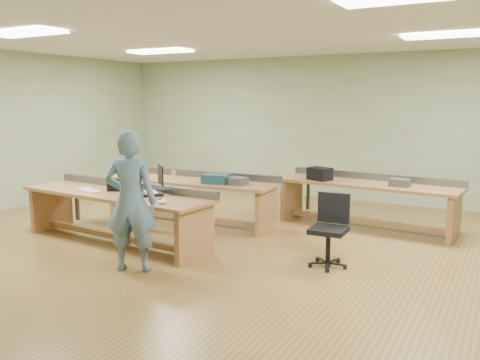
# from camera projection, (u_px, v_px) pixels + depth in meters

# --- Properties ---
(floor) EXTENTS (10.00, 10.00, 0.00)m
(floor) POSITION_uv_depth(u_px,v_px,m) (239.00, 243.00, 7.43)
(floor) COLOR olive
(floor) RESTS_ON ground
(ceiling) EXTENTS (10.00, 10.00, 0.00)m
(ceiling) POSITION_uv_depth(u_px,v_px,m) (239.00, 32.00, 6.96)
(ceiling) COLOR silver
(ceiling) RESTS_ON wall_back
(wall_back) EXTENTS (10.00, 0.04, 3.00)m
(wall_back) POSITION_uv_depth(u_px,v_px,m) (330.00, 128.00, 10.66)
(wall_back) COLOR #9CB387
(wall_back) RESTS_ON floor
(wall_left) EXTENTS (0.04, 8.00, 3.00)m
(wall_left) POSITION_uv_depth(u_px,v_px,m) (7.00, 131.00, 9.56)
(wall_left) COLOR #9CB387
(wall_left) RESTS_ON floor
(fluor_panels) EXTENTS (6.20, 3.50, 0.03)m
(fluor_panels) POSITION_uv_depth(u_px,v_px,m) (239.00, 34.00, 6.97)
(fluor_panels) COLOR white
(fluor_panels) RESTS_ON ceiling
(workbench_front) EXTENTS (3.21, 1.11, 0.86)m
(workbench_front) POSITION_uv_depth(u_px,v_px,m) (117.00, 205.00, 7.40)
(workbench_front) COLOR #91603D
(workbench_front) RESTS_ON floor
(workbench_mid) EXTENTS (3.04, 0.91, 0.86)m
(workbench_mid) POSITION_uv_depth(u_px,v_px,m) (191.00, 191.00, 8.59)
(workbench_mid) COLOR #91603D
(workbench_mid) RESTS_ON floor
(workbench_back) EXTENTS (2.99, 1.05, 0.86)m
(workbench_back) POSITION_uv_depth(u_px,v_px,m) (367.00, 194.00, 8.28)
(workbench_back) COLOR #91603D
(workbench_back) RESTS_ON floor
(person) EXTENTS (0.75, 0.64, 1.73)m
(person) POSITION_uv_depth(u_px,v_px,m) (131.00, 201.00, 6.13)
(person) COLOR slate
(person) RESTS_ON floor
(laptop_base) EXTENTS (0.46, 0.46, 0.04)m
(laptop_base) POSITION_uv_depth(u_px,v_px,m) (151.00, 193.00, 7.16)
(laptop_base) COLOR black
(laptop_base) RESTS_ON workbench_front
(laptop_screen) EXTENTS (0.28, 0.26, 0.28)m
(laptop_screen) POSITION_uv_depth(u_px,v_px,m) (161.00, 175.00, 7.17)
(laptop_screen) COLOR black
(laptop_screen) RESTS_ON laptop_base
(keyboard) EXTENTS (0.48, 0.28, 0.03)m
(keyboard) POSITION_uv_depth(u_px,v_px,m) (89.00, 191.00, 7.44)
(keyboard) COLOR silver
(keyboard) RESTS_ON workbench_front
(trackball_mouse) EXTENTS (0.12, 0.14, 0.06)m
(trackball_mouse) POSITION_uv_depth(u_px,v_px,m) (162.00, 201.00, 6.56)
(trackball_mouse) COLOR white
(trackball_mouse) RESTS_ON workbench_front
(camera_bag) EXTENTS (0.31, 0.26, 0.18)m
(camera_bag) POSITION_uv_depth(u_px,v_px,m) (117.00, 185.00, 7.48)
(camera_bag) COLOR black
(camera_bag) RESTS_ON workbench_front
(task_chair) EXTENTS (0.51, 0.51, 0.91)m
(task_chair) POSITION_uv_depth(u_px,v_px,m) (329.00, 240.00, 6.38)
(task_chair) COLOR black
(task_chair) RESTS_ON floor
(parts_bin_teal) EXTENTS (0.46, 0.37, 0.15)m
(parts_bin_teal) POSITION_uv_depth(u_px,v_px,m) (216.00, 179.00, 8.17)
(parts_bin_teal) COLOR #153945
(parts_bin_teal) RESTS_ON workbench_mid
(parts_bin_grey) EXTENTS (0.43, 0.29, 0.11)m
(parts_bin_grey) POSITION_uv_depth(u_px,v_px,m) (233.00, 181.00, 8.09)
(parts_bin_grey) COLOR #39393B
(parts_bin_grey) RESTS_ON workbench_mid
(mug) EXTENTS (0.13, 0.13, 0.10)m
(mug) POSITION_uv_depth(u_px,v_px,m) (205.00, 178.00, 8.41)
(mug) COLOR #39393B
(mug) RESTS_ON workbench_mid
(drinks_can) EXTENTS (0.08, 0.08, 0.13)m
(drinks_can) POSITION_uv_depth(u_px,v_px,m) (174.00, 174.00, 8.72)
(drinks_can) COLOR silver
(drinks_can) RESTS_ON workbench_mid
(storage_box_back) EXTENTS (0.44, 0.38, 0.21)m
(storage_box_back) POSITION_uv_depth(u_px,v_px,m) (320.00, 174.00, 8.49)
(storage_box_back) COLOR black
(storage_box_back) RESTS_ON workbench_back
(tray_back) EXTENTS (0.31, 0.23, 0.12)m
(tray_back) POSITION_uv_depth(u_px,v_px,m) (400.00, 183.00, 7.86)
(tray_back) COLOR #39393B
(tray_back) RESTS_ON workbench_back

